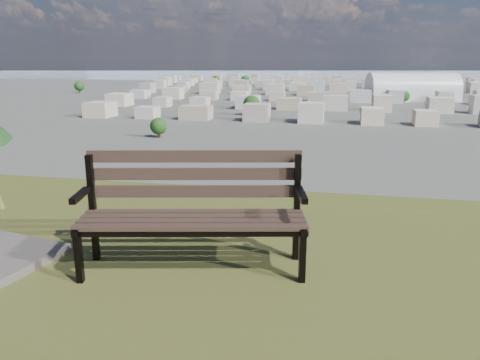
# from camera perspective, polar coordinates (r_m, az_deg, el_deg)

# --- Properties ---
(park_bench) EXTENTS (1.99, 0.99, 1.00)m
(park_bench) POSITION_cam_1_polar(r_m,az_deg,el_deg) (4.06, -5.73, -3.02)
(park_bench) COLOR #3B2922
(park_bench) RESTS_ON hilltop_mesa
(arena) EXTENTS (58.92, 34.34, 23.34)m
(arena) POSITION_cam_1_polar(r_m,az_deg,el_deg) (323.99, 20.19, 10.03)
(arena) COLOR silver
(arena) RESTS_ON ground
(city_blocks) EXTENTS (395.00, 361.00, 7.00)m
(city_blocks) POSITION_cam_1_polar(r_m,az_deg,el_deg) (396.88, 11.84, 11.01)
(city_blocks) COLOR beige
(city_blocks) RESTS_ON ground
(city_trees) EXTENTS (406.52, 387.20, 9.98)m
(city_trees) POSITION_cam_1_polar(r_m,az_deg,el_deg) (322.59, 7.04, 10.67)
(city_trees) COLOR #322419
(city_trees) RESTS_ON ground
(bay_water) EXTENTS (2400.00, 700.00, 0.12)m
(bay_water) POSITION_cam_1_polar(r_m,az_deg,el_deg) (902.15, 11.93, 12.68)
(bay_water) COLOR #97AAC0
(bay_water) RESTS_ON ground
(far_hills) EXTENTS (2050.00, 340.00, 60.00)m
(far_hills) POSITION_cam_1_polar(r_m,az_deg,el_deg) (1406.00, 9.46, 14.44)
(far_hills) COLOR #97A5BC
(far_hills) RESTS_ON ground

